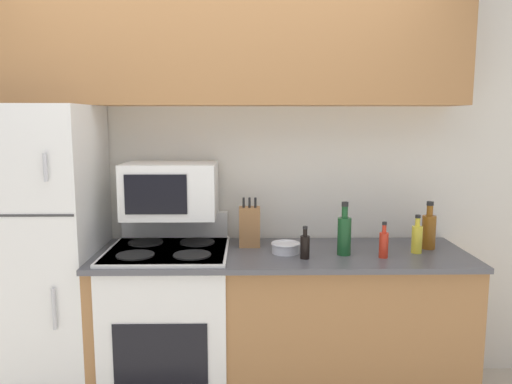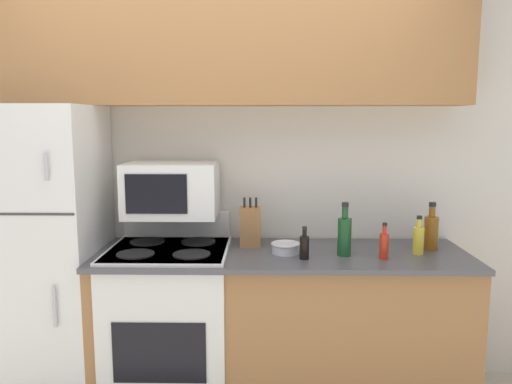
% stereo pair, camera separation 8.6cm
% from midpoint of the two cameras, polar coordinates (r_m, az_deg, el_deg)
% --- Properties ---
extents(wall_back, '(8.00, 0.05, 2.55)m').
position_cam_midpoint_polar(wall_back, '(3.18, -4.88, 1.29)').
color(wall_back, silver).
rests_on(wall_back, ground_plane).
extents(lower_cabinets, '(2.12, 0.67, 0.91)m').
position_cam_midpoint_polar(lower_cabinets, '(3.05, 2.07, -15.04)').
color(lower_cabinets, '#9E6B3D').
rests_on(lower_cabinets, ground_plane).
extents(refrigerator, '(0.74, 0.66, 1.74)m').
position_cam_midpoint_polar(refrigerator, '(3.18, -24.85, -6.91)').
color(refrigerator, white).
rests_on(refrigerator, ground_plane).
extents(upper_cabinets, '(2.86, 0.32, 0.72)m').
position_cam_midpoint_polar(upper_cabinets, '(3.00, -5.33, 16.67)').
color(upper_cabinets, '#9E6B3D').
rests_on(upper_cabinets, refrigerator).
extents(stove, '(0.69, 0.65, 1.09)m').
position_cam_midpoint_polar(stove, '(3.07, -10.64, -14.54)').
color(stove, white).
rests_on(stove, ground_plane).
extents(microwave, '(0.54, 0.37, 0.32)m').
position_cam_midpoint_polar(microwave, '(2.98, -10.56, 0.24)').
color(microwave, white).
rests_on(microwave, stove).
extents(knife_block, '(0.12, 0.10, 0.30)m').
position_cam_midpoint_polar(knife_block, '(2.98, -1.57, -3.97)').
color(knife_block, '#9E6B3D').
rests_on(knife_block, lower_cabinets).
extents(bowl, '(0.17, 0.17, 0.06)m').
position_cam_midpoint_polar(bowl, '(2.85, 2.52, -6.34)').
color(bowl, silver).
rests_on(bowl, lower_cabinets).
extents(bottle_soy_sauce, '(0.05, 0.05, 0.18)m').
position_cam_midpoint_polar(bottle_soy_sauce, '(2.74, 4.71, -6.17)').
color(bottle_soy_sauce, black).
rests_on(bottle_soy_sauce, lower_cabinets).
extents(bottle_whiskey, '(0.08, 0.08, 0.28)m').
position_cam_midpoint_polar(bottle_whiskey, '(3.08, 18.39, -4.17)').
color(bottle_whiskey, brown).
rests_on(bottle_whiskey, lower_cabinets).
extents(bottle_wine_green, '(0.08, 0.08, 0.30)m').
position_cam_midpoint_polar(bottle_wine_green, '(2.83, 9.19, -4.78)').
color(bottle_wine_green, '#194C23').
rests_on(bottle_wine_green, lower_cabinets).
extents(bottle_cooking_spray, '(0.06, 0.06, 0.22)m').
position_cam_midpoint_polar(bottle_cooking_spray, '(2.97, 17.12, -5.05)').
color(bottle_cooking_spray, gold).
rests_on(bottle_cooking_spray, lower_cabinets).
extents(bottle_hot_sauce, '(0.05, 0.05, 0.20)m').
position_cam_midpoint_polar(bottle_hot_sauce, '(2.82, 13.54, -5.77)').
color(bottle_hot_sauce, red).
rests_on(bottle_hot_sauce, lower_cabinets).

